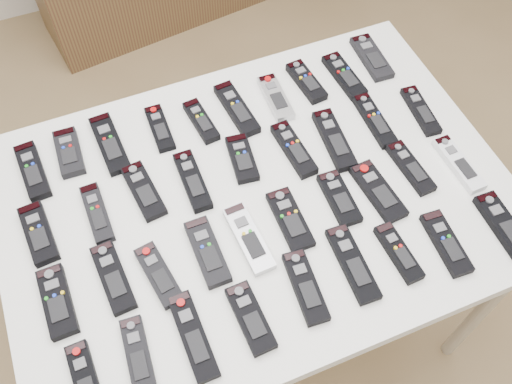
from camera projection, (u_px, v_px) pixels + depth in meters
name	position (u px, v px, depth m)	size (l,w,h in m)	color
ground	(253.00, 328.00, 2.03)	(4.00, 4.00, 0.00)	olive
table	(256.00, 209.00, 1.46)	(1.25, 0.88, 0.78)	white
remote_0	(33.00, 171.00, 1.44)	(0.05, 0.18, 0.02)	black
remote_1	(69.00, 153.00, 1.47)	(0.06, 0.15, 0.02)	black
remote_2	(110.00, 144.00, 1.49)	(0.06, 0.20, 0.02)	black
remote_3	(160.00, 128.00, 1.52)	(0.05, 0.15, 0.02)	black
remote_4	(201.00, 121.00, 1.53)	(0.04, 0.15, 0.02)	black
remote_5	(237.00, 109.00, 1.55)	(0.05, 0.19, 0.02)	black
remote_6	(276.00, 98.00, 1.57)	(0.05, 0.16, 0.02)	#B7B7BC
remote_7	(306.00, 82.00, 1.60)	(0.05, 0.15, 0.02)	black
remote_8	(344.00, 76.00, 1.62)	(0.05, 0.17, 0.02)	black
remote_9	(372.00, 57.00, 1.66)	(0.06, 0.18, 0.02)	black
remote_10	(39.00, 234.00, 1.34)	(0.06, 0.16, 0.02)	black
remote_11	(97.00, 214.00, 1.37)	(0.05, 0.17, 0.02)	black
remote_12	(144.00, 191.00, 1.41)	(0.06, 0.17, 0.02)	black
remote_13	(193.00, 181.00, 1.42)	(0.05, 0.18, 0.02)	black
remote_14	(242.00, 158.00, 1.46)	(0.06, 0.14, 0.02)	black
remote_15	(294.00, 149.00, 1.47)	(0.05, 0.18, 0.02)	black
remote_16	(334.00, 140.00, 1.49)	(0.05, 0.19, 0.02)	black
remote_17	(374.00, 120.00, 1.53)	(0.05, 0.18, 0.02)	black
remote_18	(421.00, 111.00, 1.55)	(0.04, 0.17, 0.02)	black
remote_19	(57.00, 302.00, 1.25)	(0.06, 0.17, 0.02)	black
remote_20	(113.00, 277.00, 1.28)	(0.05, 0.18, 0.02)	black
remote_21	(159.00, 275.00, 1.28)	(0.05, 0.16, 0.02)	black
remote_22	(207.00, 252.00, 1.31)	(0.06, 0.17, 0.02)	black
remote_23	(249.00, 238.00, 1.33)	(0.05, 0.19, 0.02)	#B7B7BC
remote_24	(290.00, 219.00, 1.36)	(0.06, 0.17, 0.02)	black
remote_25	(339.00, 198.00, 1.39)	(0.06, 0.15, 0.02)	black
remote_26	(378.00, 191.00, 1.40)	(0.06, 0.18, 0.02)	black
remote_27	(410.00, 168.00, 1.44)	(0.05, 0.16, 0.02)	black
remote_28	(459.00, 164.00, 1.45)	(0.05, 0.18, 0.02)	silver
remote_29	(86.00, 382.00, 1.15)	(0.05, 0.17, 0.02)	black
remote_30	(138.00, 356.00, 1.18)	(0.05, 0.17, 0.02)	black
remote_31	(193.00, 336.00, 1.21)	(0.05, 0.20, 0.02)	black
remote_32	(251.00, 318.00, 1.23)	(0.06, 0.16, 0.02)	black
remote_33	(305.00, 287.00, 1.27)	(0.05, 0.17, 0.02)	black
remote_34	(353.00, 264.00, 1.30)	(0.05, 0.20, 0.02)	black
remote_35	(399.00, 252.00, 1.31)	(0.04, 0.15, 0.02)	black
remote_36	(446.00, 243.00, 1.33)	(0.05, 0.17, 0.02)	black
remote_37	(504.00, 226.00, 1.35)	(0.05, 0.19, 0.02)	black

